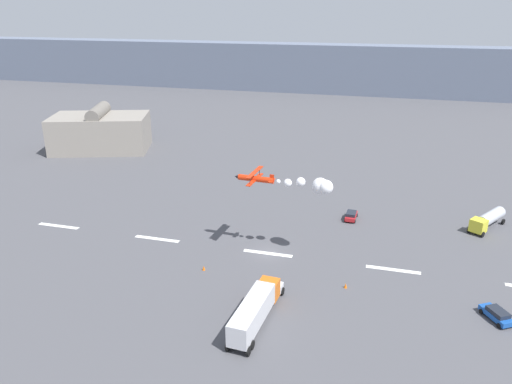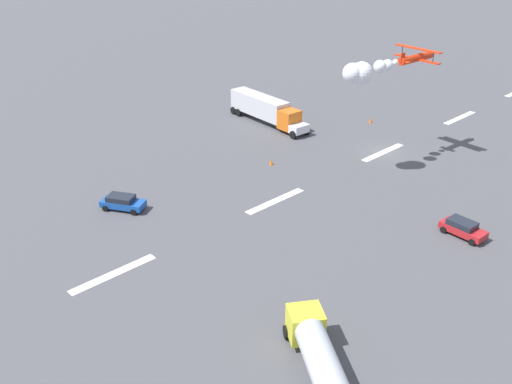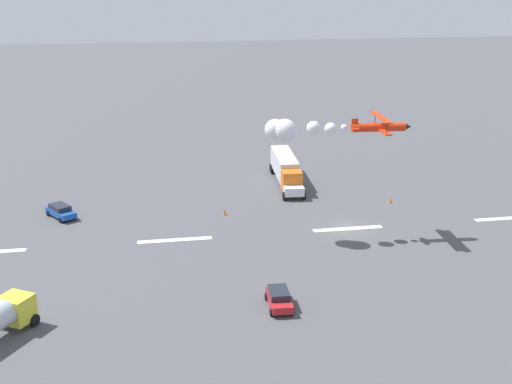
{
  "view_description": "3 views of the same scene",
  "coord_description": "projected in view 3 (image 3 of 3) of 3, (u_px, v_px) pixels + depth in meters",
  "views": [
    {
      "loc": [
        17.01,
        -68.02,
        37.11
      ],
      "look_at": [
        -2.4,
        1.54,
        9.68
      ],
      "focal_mm": 34.61,
      "sensor_mm": 36.0,
      "label": 1
    },
    {
      "loc": [
        56.81,
        36.73,
        27.49
      ],
      "look_at": [
        22.2,
        0.0,
        2.04
      ],
      "focal_mm": 39.24,
      "sensor_mm": 36.0,
      "label": 2
    },
    {
      "loc": [
        22.81,
        69.02,
        27.52
      ],
      "look_at": [
        10.33,
        -0.89,
        4.64
      ],
      "focal_mm": 48.06,
      "sensor_mm": 36.0,
      "label": 3
    }
  ],
  "objects": [
    {
      "name": "semi_truck_orange",
      "position": [
        286.0,
        168.0,
        92.81
      ],
      "size": [
        3.86,
        14.61,
        3.7
      ],
      "color": "silver",
      "rests_on": "ground"
    },
    {
      "name": "stunt_biplane_red",
      "position": [
        304.0,
        129.0,
        71.3
      ],
      "size": [
        15.66,
        6.3,
        2.49
      ],
      "color": "red"
    },
    {
      "name": "airport_staff_sedan",
      "position": [
        279.0,
        298.0,
        58.77
      ],
      "size": [
        2.18,
        4.3,
        1.52
      ],
      "color": "#B21E23",
      "rests_on": "ground"
    },
    {
      "name": "traffic_cone_near",
      "position": [
        390.0,
        200.0,
        85.4
      ],
      "size": [
        0.44,
        0.44,
        0.75
      ],
      "primitive_type": "cone",
      "color": "orange",
      "rests_on": "ground"
    },
    {
      "name": "runway_stripe_4",
      "position": [
        348.0,
        229.0,
        76.92
      ],
      "size": [
        8.0,
        0.9,
        0.01
      ],
      "primitive_type": "cube",
      "color": "white",
      "rests_on": "ground"
    },
    {
      "name": "followme_car_yellow",
      "position": [
        61.0,
        211.0,
        80.2
      ],
      "size": [
        3.88,
        4.75,
        1.52
      ],
      "color": "#194CA5",
      "rests_on": "ground"
    },
    {
      "name": "ground_plane",
      "position": [
        348.0,
        229.0,
        76.92
      ],
      "size": [
        440.0,
        440.0,
        0.0
      ],
      "primitive_type": "plane",
      "color": "#4C4C51",
      "rests_on": "ground"
    },
    {
      "name": "runway_stripe_5",
      "position": [
        175.0,
        240.0,
        73.68
      ],
      "size": [
        8.0,
        0.9,
        0.01
      ],
      "primitive_type": "cube",
      "color": "white",
      "rests_on": "ground"
    },
    {
      "name": "runway_stripe_3",
      "position": [
        507.0,
        218.0,
        80.17
      ],
      "size": [
        8.0,
        0.9,
        0.01
      ],
      "primitive_type": "cube",
      "color": "white",
      "rests_on": "ground"
    },
    {
      "name": "traffic_cone_far",
      "position": [
        225.0,
        212.0,
        81.21
      ],
      "size": [
        0.44,
        0.44,
        0.75
      ],
      "primitive_type": "cone",
      "color": "orange",
      "rests_on": "ground"
    }
  ]
}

